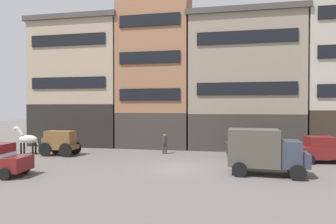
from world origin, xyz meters
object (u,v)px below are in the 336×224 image
at_px(draft_horse, 27,139).
at_px(pedestrian_officer, 165,142).
at_px(sedan_parked_curb, 250,146).
at_px(delivery_truck_near, 264,150).
at_px(sedan_light, 322,150).
at_px(cargo_wagon, 60,141).

xyz_separation_m(draft_horse, pedestrian_officer, (11.15, 2.29, -0.29)).
distance_m(sedan_parked_curb, pedestrian_officer, 6.84).
height_order(delivery_truck_near, sedan_light, delivery_truck_near).
relative_size(cargo_wagon, pedestrian_officer, 1.63).
xyz_separation_m(cargo_wagon, draft_horse, (-2.95, 0.00, 0.12)).
bearing_deg(sedan_parked_curb, pedestrian_officer, 176.30).
xyz_separation_m(draft_horse, delivery_truck_near, (18.21, -3.75, 0.15)).
height_order(delivery_truck_near, sedan_parked_curb, delivery_truck_near).
distance_m(cargo_wagon, sedan_parked_curb, 15.15).
bearing_deg(delivery_truck_near, draft_horse, 168.37).
relative_size(sedan_parked_curb, pedestrian_officer, 2.13).
bearing_deg(sedan_parked_curb, cargo_wagon, -172.97).
distance_m(cargo_wagon, pedestrian_officer, 8.52).
distance_m(draft_horse, pedestrian_officer, 11.39).
bearing_deg(sedan_light, pedestrian_officer, 172.33).
bearing_deg(sedan_parked_curb, draft_horse, -174.12).
bearing_deg(pedestrian_officer, draft_horse, -168.38).
bearing_deg(cargo_wagon, pedestrian_officer, 15.63).
relative_size(draft_horse, sedan_light, 0.61).
relative_size(delivery_truck_near, sedan_light, 1.17).
distance_m(draft_horse, sedan_light, 22.79).
distance_m(sedan_light, sedan_parked_curb, 4.92).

